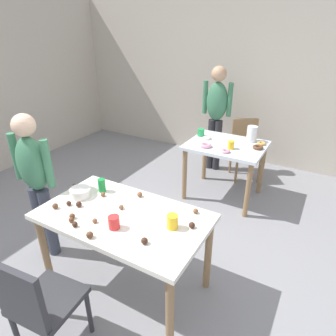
% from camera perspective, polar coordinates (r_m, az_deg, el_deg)
% --- Properties ---
extents(ground_plane, '(6.40, 6.40, 0.00)m').
position_cam_1_polar(ground_plane, '(2.89, -6.30, -20.47)').
color(ground_plane, gray).
extents(wall_back, '(6.40, 0.10, 2.60)m').
position_cam_1_polar(wall_back, '(4.99, 15.57, 15.94)').
color(wall_back, '#BCB2A3').
rests_on(wall_back, ground_plane).
extents(dining_table_near, '(1.34, 0.78, 0.75)m').
position_cam_1_polar(dining_table_near, '(2.41, -8.63, -10.77)').
color(dining_table_near, silver).
rests_on(dining_table_near, ground_plane).
extents(dining_table_far, '(0.95, 0.78, 0.75)m').
position_cam_1_polar(dining_table_far, '(3.81, 11.16, 2.98)').
color(dining_table_far, silver).
rests_on(dining_table_far, ground_plane).
extents(chair_near_table, '(0.44, 0.44, 0.87)m').
position_cam_1_polar(chair_near_table, '(2.22, -24.05, -22.81)').
color(chair_near_table, '#2D2D33').
rests_on(chair_near_table, ground_plane).
extents(chair_far_table, '(0.55, 0.55, 0.87)m').
position_cam_1_polar(chair_far_table, '(4.51, 14.80, 4.34)').
color(chair_far_table, olive).
rests_on(chair_far_table, ground_plane).
extents(person_girl_near, '(0.45, 0.23, 1.44)m').
position_cam_1_polar(person_girl_near, '(2.91, -24.47, -1.57)').
color(person_girl_near, '#383D4C').
rests_on(person_girl_near, ground_plane).
extents(person_adult_far, '(0.45, 0.22, 1.59)m').
position_cam_1_polar(person_adult_far, '(4.51, 9.41, 11.08)').
color(person_adult_far, '#28282D').
rests_on(person_adult_far, ground_plane).
extents(mixing_bowl, '(0.18, 0.18, 0.07)m').
position_cam_1_polar(mixing_bowl, '(2.66, -16.72, -4.58)').
color(mixing_bowl, white).
rests_on(mixing_bowl, dining_table_near).
extents(soda_can, '(0.07, 0.07, 0.12)m').
position_cam_1_polar(soda_can, '(2.67, -12.77, -3.30)').
color(soda_can, '#198438').
rests_on(soda_can, dining_table_near).
extents(fork_near, '(0.17, 0.02, 0.01)m').
position_cam_1_polar(fork_near, '(1.93, 0.55, -17.69)').
color(fork_near, silver).
rests_on(fork_near, dining_table_near).
extents(cup_near_0, '(0.08, 0.08, 0.10)m').
position_cam_1_polar(cup_near_0, '(2.20, -10.48, -10.37)').
color(cup_near_0, red).
rests_on(cup_near_0, dining_table_near).
extents(cup_near_1, '(0.08, 0.08, 0.11)m').
position_cam_1_polar(cup_near_1, '(2.16, 0.86, -10.40)').
color(cup_near_1, yellow).
rests_on(cup_near_1, dining_table_near).
extents(cake_ball_0, '(0.04, 0.04, 0.04)m').
position_cam_1_polar(cake_ball_0, '(2.30, -14.08, -9.93)').
color(cake_ball_0, brown).
rests_on(cake_ball_0, dining_table_near).
extents(cake_ball_1, '(0.05, 0.05, 0.05)m').
position_cam_1_polar(cake_ball_1, '(2.52, -16.98, -6.76)').
color(cake_ball_1, '#3D2319').
rests_on(cake_ball_1, dining_table_near).
extents(cake_ball_2, '(0.05, 0.05, 0.05)m').
position_cam_1_polar(cake_ball_2, '(2.05, -4.61, -13.96)').
color(cake_ball_2, '#3D2319').
rests_on(cake_ball_2, dining_table_near).
extents(cake_ball_3, '(0.04, 0.04, 0.04)m').
position_cam_1_polar(cake_ball_3, '(2.41, -9.10, -7.53)').
color(cake_ball_3, brown).
rests_on(cake_ball_3, dining_table_near).
extents(cake_ball_4, '(0.04, 0.04, 0.04)m').
position_cam_1_polar(cake_ball_4, '(2.35, 5.40, -8.33)').
color(cake_ball_4, brown).
rests_on(cake_ball_4, dining_table_near).
extents(cake_ball_5, '(0.05, 0.05, 0.05)m').
position_cam_1_polar(cake_ball_5, '(2.16, -15.00, -12.47)').
color(cake_ball_5, brown).
rests_on(cake_ball_5, dining_table_near).
extents(cake_ball_6, '(0.04, 0.04, 0.04)m').
position_cam_1_polar(cake_ball_6, '(2.61, -12.56, -5.04)').
color(cake_ball_6, brown).
rests_on(cake_ball_6, dining_table_near).
extents(cake_ball_7, '(0.04, 0.04, 0.04)m').
position_cam_1_polar(cake_ball_7, '(2.36, -18.31, -9.59)').
color(cake_ball_7, brown).
rests_on(cake_ball_7, dining_table_near).
extents(cake_ball_8, '(0.04, 0.04, 0.04)m').
position_cam_1_polar(cake_ball_8, '(2.39, -18.17, -8.89)').
color(cake_ball_8, brown).
rests_on(cake_ball_8, dining_table_near).
extents(cake_ball_9, '(0.04, 0.04, 0.04)m').
position_cam_1_polar(cake_ball_9, '(2.30, -17.68, -10.45)').
color(cake_ball_9, '#3D2319').
rests_on(cake_ball_9, dining_table_near).
extents(cake_ball_10, '(0.05, 0.05, 0.05)m').
position_cam_1_polar(cake_ball_10, '(2.56, -21.11, -6.94)').
color(cake_ball_10, brown).
rests_on(cake_ball_10, dining_table_near).
extents(cake_ball_11, '(0.04, 0.04, 0.04)m').
position_cam_1_polar(cake_ball_11, '(2.57, -18.76, -6.53)').
color(cake_ball_11, '#3D2319').
rests_on(cake_ball_11, dining_table_near).
extents(cake_ball_12, '(0.04, 0.04, 0.04)m').
position_cam_1_polar(cake_ball_12, '(2.82, -17.75, -3.28)').
color(cake_ball_12, brown).
rests_on(cake_ball_12, dining_table_near).
extents(cake_ball_13, '(0.05, 0.05, 0.05)m').
position_cam_1_polar(cake_ball_13, '(2.56, -5.52, -5.15)').
color(cake_ball_13, brown).
rests_on(cake_ball_13, dining_table_near).
extents(cake_ball_14, '(0.05, 0.05, 0.05)m').
position_cam_1_polar(cake_ball_14, '(2.19, 4.66, -11.02)').
color(cake_ball_14, '#3D2319').
rests_on(cake_ball_14, dining_table_near).
extents(pitcher_far, '(0.13, 0.13, 0.20)m').
position_cam_1_polar(pitcher_far, '(3.90, 16.03, 6.41)').
color(pitcher_far, white).
rests_on(pitcher_far, dining_table_far).
extents(cup_far_0, '(0.08, 0.08, 0.10)m').
position_cam_1_polar(cup_far_0, '(3.61, 12.17, 4.41)').
color(cup_far_0, yellow).
rests_on(cup_far_0, dining_table_far).
extents(cup_far_1, '(0.09, 0.09, 0.10)m').
position_cam_1_polar(cup_far_1, '(3.99, 6.43, 6.91)').
color(cup_far_1, green).
rests_on(cup_far_1, dining_table_far).
extents(donut_far_0, '(0.14, 0.14, 0.04)m').
position_cam_1_polar(donut_far_0, '(3.62, 7.37, 4.40)').
color(donut_far_0, pink).
rests_on(donut_far_0, dining_table_far).
extents(donut_far_1, '(0.11, 0.11, 0.03)m').
position_cam_1_polar(donut_far_1, '(3.89, 7.61, 5.85)').
color(donut_far_1, white).
rests_on(donut_far_1, dining_table_far).
extents(donut_far_2, '(0.11, 0.11, 0.03)m').
position_cam_1_polar(donut_far_2, '(3.50, 11.15, 3.25)').
color(donut_far_2, pink).
rests_on(donut_far_2, dining_table_far).
extents(donut_far_3, '(0.13, 0.13, 0.04)m').
position_cam_1_polar(donut_far_3, '(3.71, 17.12, 3.88)').
color(donut_far_3, brown).
rests_on(donut_far_3, dining_table_far).
extents(donut_far_4, '(0.11, 0.11, 0.03)m').
position_cam_1_polar(donut_far_4, '(3.85, 17.75, 4.59)').
color(donut_far_4, gold).
rests_on(donut_far_4, dining_table_far).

